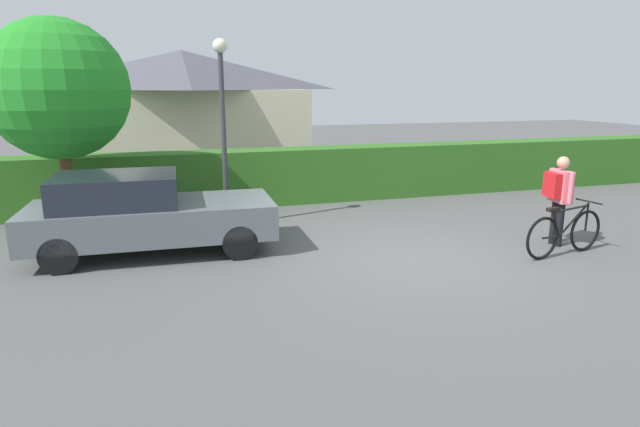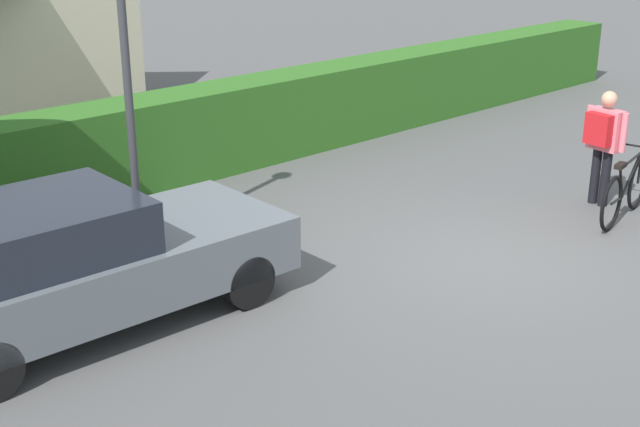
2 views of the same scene
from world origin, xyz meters
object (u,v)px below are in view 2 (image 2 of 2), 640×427
Objects in this scene: person_rider at (603,137)px; street_lamp at (125,49)px; parked_car_near at (77,261)px; bicycle at (625,191)px.

street_lamp reaches higher than person_rider.
parked_car_near is at bearing -137.27° from street_lamp.
person_rider is at bearing 63.94° from bicycle.
parked_car_near is 1.11× the size of street_lamp.
street_lamp is (1.57, 1.45, 1.72)m from parked_car_near.
bicycle is 0.84m from person_rider.
bicycle is at bearing -17.80° from parked_car_near.
person_rider is (7.07, -1.64, 0.26)m from parked_car_near.
street_lamp is (-5.24, 3.63, 2.04)m from bicycle.
person_rider is at bearing -13.05° from parked_car_near.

